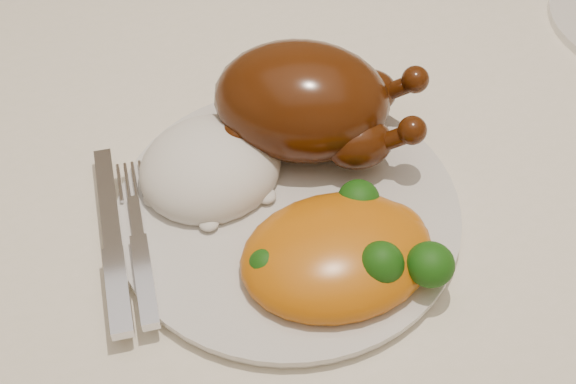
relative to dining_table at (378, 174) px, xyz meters
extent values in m
cube|color=brown|center=(0.00, 0.00, 0.07)|extent=(1.60, 0.90, 0.04)
cube|color=white|center=(0.00, 0.00, 0.10)|extent=(1.72, 1.02, 0.01)
cylinder|color=silver|center=(-0.12, -0.11, 0.11)|extent=(0.34, 0.34, 0.01)
ellipsoid|color=#4E1D08|center=(-0.09, -0.04, 0.16)|extent=(0.17, 0.15, 0.09)
ellipsoid|color=#4E1D08|center=(-0.10, -0.05, 0.18)|extent=(0.08, 0.07, 0.04)
ellipsoid|color=#4E1D08|center=(-0.06, -0.09, 0.15)|extent=(0.06, 0.04, 0.04)
sphere|color=#4E1D08|center=(-0.02, -0.10, 0.17)|extent=(0.02, 0.02, 0.02)
ellipsoid|color=#4E1D08|center=(-0.03, -0.03, 0.15)|extent=(0.06, 0.04, 0.04)
sphere|color=#4E1D08|center=(0.00, -0.05, 0.17)|extent=(0.02, 0.02, 0.02)
sphere|color=#4E1D08|center=(-0.15, -0.05, 0.14)|extent=(0.03, 0.03, 0.03)
sphere|color=#4E1D08|center=(-0.12, 0.01, 0.14)|extent=(0.03, 0.03, 0.03)
ellipsoid|color=white|center=(-0.17, -0.07, 0.13)|extent=(0.15, 0.14, 0.06)
ellipsoid|color=orange|center=(-0.10, -0.17, 0.12)|extent=(0.15, 0.12, 0.05)
ellipsoid|color=orange|center=(-0.06, -0.16, 0.13)|extent=(0.07, 0.06, 0.03)
ellipsoid|color=#143A09|center=(-0.04, -0.20, 0.14)|extent=(0.04, 0.04, 0.03)
ellipsoid|color=#143A09|center=(-0.07, -0.20, 0.14)|extent=(0.03, 0.03, 0.04)
ellipsoid|color=#143A09|center=(-0.12, -0.19, 0.13)|extent=(0.03, 0.03, 0.03)
ellipsoid|color=#143A09|center=(-0.06, -0.16, 0.13)|extent=(0.04, 0.04, 0.03)
ellipsoid|color=#143A09|center=(-0.12, -0.14, 0.13)|extent=(0.04, 0.04, 0.03)
ellipsoid|color=#143A09|center=(-0.07, -0.13, 0.13)|extent=(0.03, 0.03, 0.03)
ellipsoid|color=#143A09|center=(-0.15, -0.17, 0.13)|extent=(0.03, 0.03, 0.03)
cube|color=silver|center=(-0.26, -0.08, 0.12)|extent=(0.01, 0.12, 0.00)
cube|color=silver|center=(-0.26, -0.16, 0.12)|extent=(0.02, 0.07, 0.01)
cube|color=silver|center=(-0.24, -0.16, 0.12)|extent=(0.01, 0.08, 0.01)
cube|color=silver|center=(-0.24, -0.08, 0.12)|extent=(0.01, 0.08, 0.00)
camera|label=1|loc=(-0.21, -0.50, 0.61)|focal=50.00mm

